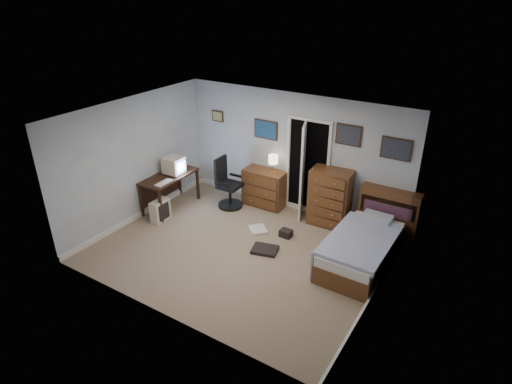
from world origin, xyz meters
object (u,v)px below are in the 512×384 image
Objects in this scene: low_dresser at (265,188)px; tall_dresser at (330,198)px; bed at (360,249)px; office_chair at (228,188)px; computer_desk at (166,182)px.

low_dresser is 1.53m from tall_dresser.
low_dresser is at bearing 158.91° from bed.
tall_dresser reaches higher than office_chair.
office_chair is at bearing -145.66° from low_dresser.
computer_desk is 1.20× the size of office_chair.
office_chair reaches higher than computer_desk.
computer_desk is at bearing -164.54° from tall_dresser.
office_chair is 1.21× the size of low_dresser.
computer_desk is at bearing -147.32° from low_dresser.
tall_dresser is at bearing 17.76° from computer_desk.
low_dresser reaches higher than computer_desk.
bed is at bearing -11.54° from office_chair.
computer_desk is 0.69× the size of bed.
computer_desk is at bearing -176.97° from bed.
office_chair is 0.58× the size of bed.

